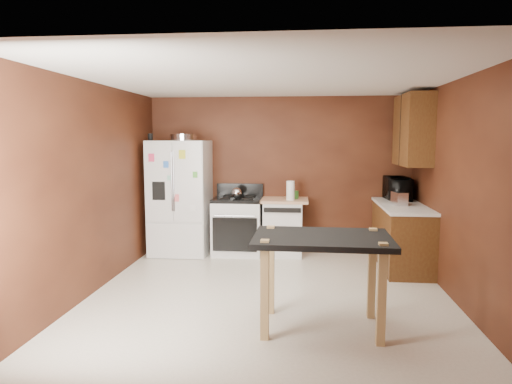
# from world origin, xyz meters

# --- Properties ---
(floor) EXTENTS (4.50, 4.50, 0.00)m
(floor) POSITION_xyz_m (0.00, 0.00, 0.00)
(floor) COLOR white
(floor) RESTS_ON ground
(ceiling) EXTENTS (4.50, 4.50, 0.00)m
(ceiling) POSITION_xyz_m (0.00, 0.00, 2.50)
(ceiling) COLOR white
(ceiling) RESTS_ON ground
(wall_back) EXTENTS (4.20, 0.00, 4.20)m
(wall_back) POSITION_xyz_m (0.00, 2.25, 1.25)
(wall_back) COLOR #562916
(wall_back) RESTS_ON ground
(wall_front) EXTENTS (4.20, 0.00, 4.20)m
(wall_front) POSITION_xyz_m (0.00, -2.25, 1.25)
(wall_front) COLOR #562916
(wall_front) RESTS_ON ground
(wall_left) EXTENTS (0.00, 4.50, 4.50)m
(wall_left) POSITION_xyz_m (-2.10, 0.00, 1.25)
(wall_left) COLOR #562916
(wall_left) RESTS_ON ground
(wall_right) EXTENTS (0.00, 4.50, 4.50)m
(wall_right) POSITION_xyz_m (2.10, 0.00, 1.25)
(wall_right) COLOR #562916
(wall_right) RESTS_ON ground
(roasting_pan) EXTENTS (0.41, 0.41, 0.10)m
(roasting_pan) POSITION_xyz_m (-1.49, 1.91, 1.85)
(roasting_pan) COLOR silver
(roasting_pan) RESTS_ON refrigerator
(pen_cup) EXTENTS (0.07, 0.07, 0.11)m
(pen_cup) POSITION_xyz_m (-1.99, 1.80, 1.86)
(pen_cup) COLOR black
(pen_cup) RESTS_ON refrigerator
(kettle) EXTENTS (0.17, 0.17, 0.17)m
(kettle) POSITION_xyz_m (-0.65, 1.87, 0.98)
(kettle) COLOR silver
(kettle) RESTS_ON gas_range
(paper_towel) EXTENTS (0.16, 0.16, 0.29)m
(paper_towel) POSITION_xyz_m (0.20, 1.83, 1.04)
(paper_towel) COLOR white
(paper_towel) RESTS_ON dishwasher
(green_canister) EXTENTS (0.14, 0.14, 0.12)m
(green_canister) POSITION_xyz_m (0.26, 2.00, 0.95)
(green_canister) COLOR green
(green_canister) RESTS_ON dishwasher
(toaster) EXTENTS (0.20, 0.28, 0.18)m
(toaster) POSITION_xyz_m (1.74, 1.39, 0.99)
(toaster) COLOR silver
(toaster) RESTS_ON right_cabinets
(microwave) EXTENTS (0.44, 0.60, 0.32)m
(microwave) POSITION_xyz_m (1.83, 1.96, 1.06)
(microwave) COLOR black
(microwave) RESTS_ON right_cabinets
(refrigerator) EXTENTS (0.90, 0.80, 1.80)m
(refrigerator) POSITION_xyz_m (-1.55, 1.86, 0.90)
(refrigerator) COLOR white
(refrigerator) RESTS_ON ground
(gas_range) EXTENTS (0.76, 0.68, 1.10)m
(gas_range) POSITION_xyz_m (-0.64, 1.92, 0.46)
(gas_range) COLOR white
(gas_range) RESTS_ON ground
(dishwasher) EXTENTS (0.78, 0.63, 0.89)m
(dishwasher) POSITION_xyz_m (0.08, 1.95, 0.45)
(dishwasher) COLOR white
(dishwasher) RESTS_ON ground
(right_cabinets) EXTENTS (0.63, 1.58, 2.45)m
(right_cabinets) POSITION_xyz_m (1.84, 1.48, 0.91)
(right_cabinets) COLOR brown
(right_cabinets) RESTS_ON ground
(island) EXTENTS (1.32, 0.89, 0.94)m
(island) POSITION_xyz_m (0.57, -0.83, 0.78)
(island) COLOR black
(island) RESTS_ON ground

